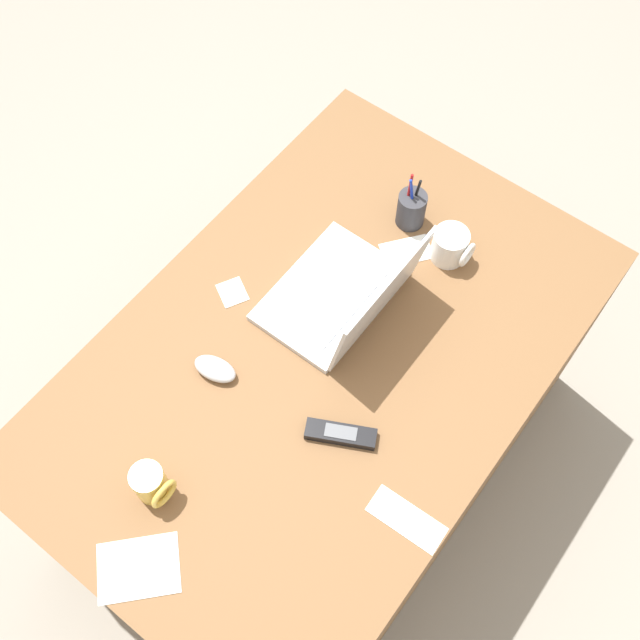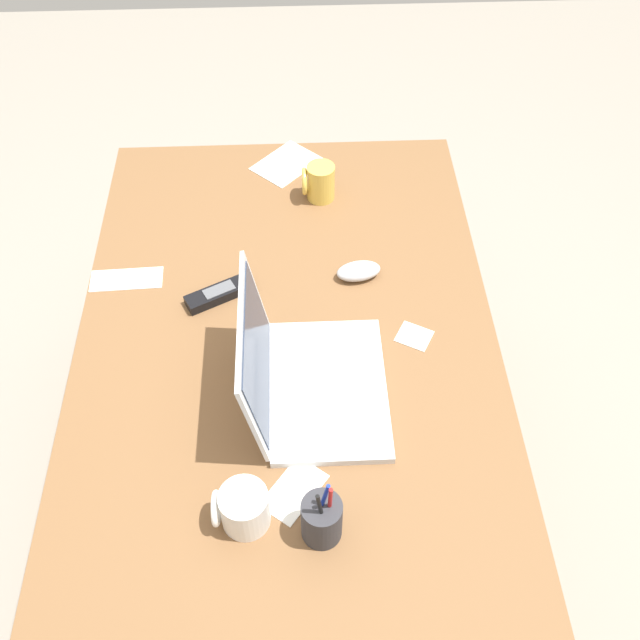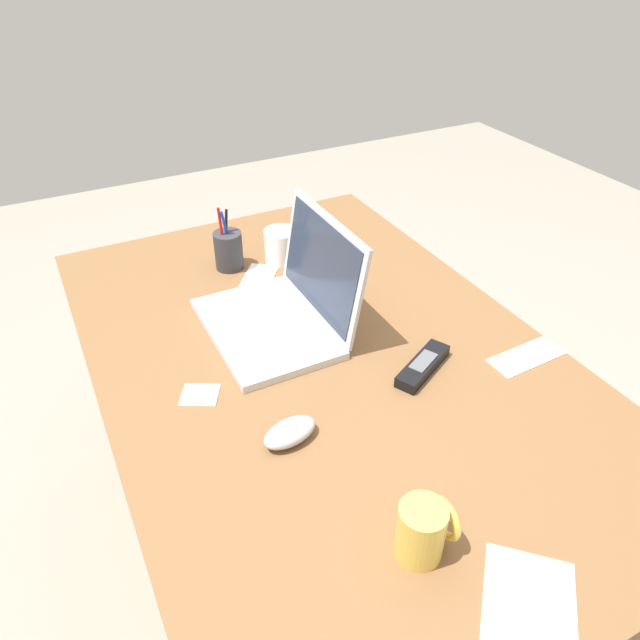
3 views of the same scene
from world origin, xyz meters
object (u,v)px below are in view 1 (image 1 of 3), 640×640
at_px(cordless_phone, 341,434).
at_px(coffee_mug_white, 451,246).
at_px(computer_mouse, 215,369).
at_px(coffee_mug_tall, 151,484).
at_px(pen_holder, 411,209).
at_px(laptop, 346,296).

bearing_deg(cordless_phone, coffee_mug_white, -172.73).
xyz_separation_m(computer_mouse, coffee_mug_white, (-0.59, 0.25, 0.03)).
bearing_deg(cordless_phone, coffee_mug_tall, -35.41).
bearing_deg(cordless_phone, pen_holder, -160.11).
height_order(laptop, coffee_mug_white, laptop).
bearing_deg(computer_mouse, laptop, 146.88).
xyz_separation_m(coffee_mug_white, pen_holder, (-0.03, -0.14, 0.01)).
distance_m(coffee_mug_tall, pen_holder, 0.91).
bearing_deg(coffee_mug_white, laptop, -23.45).
bearing_deg(pen_holder, cordless_phone, 19.89).
bearing_deg(computer_mouse, coffee_mug_white, 146.47).
height_order(laptop, computer_mouse, laptop).
distance_m(coffee_mug_white, coffee_mug_tall, 0.89).
bearing_deg(laptop, coffee_mug_tall, -5.01).
bearing_deg(coffee_mug_white, coffee_mug_tall, -11.02).
height_order(coffee_mug_white, pen_holder, pen_holder).
bearing_deg(cordless_phone, computer_mouse, -81.04).
relative_size(computer_mouse, cordless_phone, 0.65).
bearing_deg(laptop, computer_mouse, -22.54).
xyz_separation_m(computer_mouse, cordless_phone, (-0.05, 0.32, -0.01)).
bearing_deg(coffee_mug_white, pen_holder, -102.07).
bearing_deg(coffee_mug_white, cordless_phone, 7.27).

